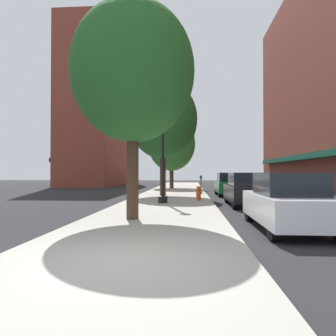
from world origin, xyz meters
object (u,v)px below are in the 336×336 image
(car_black, at_px, (246,190))
(tree_mid, at_px, (172,144))
(lamppost, at_px, (163,142))
(parking_meter_near, at_px, (201,182))
(parking_meter_far, at_px, (201,181))
(car_white, at_px, (287,202))
(fire_hydrant, at_px, (199,193))
(tree_far, at_px, (163,120))
(car_green, at_px, (229,184))
(tree_near, at_px, (133,72))

(car_black, bearing_deg, tree_mid, 105.76)
(lamppost, xyz_separation_m, parking_meter_near, (2.23, 8.17, -2.25))
(parking_meter_far, xyz_separation_m, car_white, (1.95, -16.52, -0.14))
(lamppost, bearing_deg, fire_hydrant, 40.57)
(car_black, bearing_deg, parking_meter_near, 102.37)
(tree_far, distance_m, car_green, 6.66)
(lamppost, distance_m, tree_mid, 15.48)
(tree_far, height_order, car_white, tree_far)
(tree_far, relative_size, car_green, 1.82)
(car_black, bearing_deg, fire_hydrant, 143.93)
(fire_hydrant, bearing_deg, tree_mid, 99.52)
(car_green, bearing_deg, car_black, -89.02)
(lamppost, xyz_separation_m, tree_far, (-0.45, 5.22, 2.06))
(fire_hydrant, bearing_deg, tree_far, 122.41)
(tree_near, distance_m, tree_mid, 21.06)
(parking_meter_far, relative_size, tree_near, 0.18)
(fire_hydrant, bearing_deg, car_black, -35.10)
(parking_meter_near, relative_size, parking_meter_far, 1.00)
(lamppost, bearing_deg, parking_meter_near, 74.71)
(tree_far, relative_size, car_black, 1.82)
(tree_far, bearing_deg, parking_meter_near, 47.72)
(lamppost, distance_m, car_green, 8.49)
(car_green, bearing_deg, tree_far, -158.12)
(car_black, bearing_deg, lamppost, 178.38)
(tree_near, bearing_deg, tree_far, 89.63)
(tree_mid, distance_m, car_black, 16.57)
(tree_far, bearing_deg, car_white, -68.73)
(car_white, relative_size, car_black, 1.00)
(parking_meter_far, bearing_deg, fire_hydrant, -92.63)
(car_green, bearing_deg, tree_near, -109.45)
(tree_mid, relative_size, car_white, 1.66)
(parking_meter_far, bearing_deg, lamppost, -102.80)
(tree_near, relative_size, car_black, 1.70)
(fire_hydrant, height_order, parking_meter_far, parking_meter_far)
(parking_meter_near, relative_size, tree_mid, 0.18)
(car_white, xyz_separation_m, car_green, (0.00, 13.68, 0.00))
(parking_meter_far, xyz_separation_m, tree_near, (-2.76, -15.48, 4.07))
(lamppost, bearing_deg, car_green, 59.10)
(parking_meter_near, bearing_deg, tree_near, -101.28)
(car_white, distance_m, car_black, 6.64)
(car_black, distance_m, car_green, 7.04)
(fire_hydrant, relative_size, tree_mid, 0.11)
(fire_hydrant, relative_size, tree_far, 0.10)
(fire_hydrant, relative_size, parking_meter_near, 0.60)
(parking_meter_far, bearing_deg, car_green, -55.59)
(parking_meter_far, xyz_separation_m, car_black, (1.95, -9.89, -0.14))
(lamppost, relative_size, car_green, 1.37)
(fire_hydrant, relative_size, parking_meter_far, 0.60)
(tree_mid, bearing_deg, lamppost, -88.28)
(tree_far, bearing_deg, tree_mid, 90.07)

